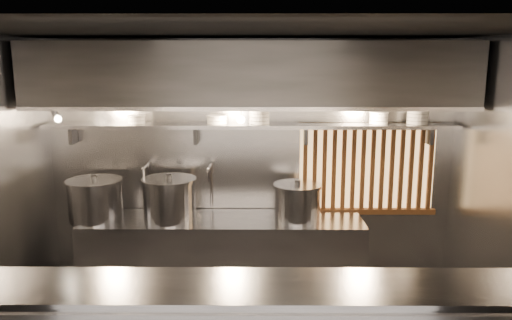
{
  "coord_description": "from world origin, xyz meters",
  "views": [
    {
      "loc": [
        0.09,
        -3.99,
        2.59
      ],
      "look_at": [
        0.06,
        0.55,
        1.66
      ],
      "focal_mm": 35.0,
      "sensor_mm": 36.0,
      "label": 1
    }
  ],
  "objects_px": {
    "stock_pot_left": "(95,199)",
    "stock_pot_right": "(297,202)",
    "stock_pot_mid": "(170,199)",
    "pendant_bulb": "(241,119)",
    "heat_lamp": "(55,113)"
  },
  "relations": [
    {
      "from": "stock_pot_left",
      "to": "stock_pot_right",
      "type": "bearing_deg",
      "value": 0.02
    },
    {
      "from": "stock_pot_left",
      "to": "stock_pot_mid",
      "type": "bearing_deg",
      "value": -0.64
    },
    {
      "from": "stock_pot_left",
      "to": "stock_pot_mid",
      "type": "xyz_separation_m",
      "value": [
        0.79,
        -0.01,
        0.01
      ]
    },
    {
      "from": "pendant_bulb",
      "to": "heat_lamp",
      "type": "bearing_deg",
      "value": -169.0
    },
    {
      "from": "stock_pot_left",
      "to": "stock_pot_mid",
      "type": "height_order",
      "value": "stock_pot_mid"
    },
    {
      "from": "pendant_bulb",
      "to": "stock_pot_left",
      "type": "height_order",
      "value": "pendant_bulb"
    },
    {
      "from": "heat_lamp",
      "to": "pendant_bulb",
      "type": "distance_m",
      "value": 1.83
    },
    {
      "from": "stock_pot_left",
      "to": "pendant_bulb",
      "type": "bearing_deg",
      "value": 3.9
    },
    {
      "from": "stock_pot_right",
      "to": "stock_pot_left",
      "type": "bearing_deg",
      "value": -179.98
    },
    {
      "from": "stock_pot_mid",
      "to": "stock_pot_left",
      "type": "bearing_deg",
      "value": 179.36
    },
    {
      "from": "heat_lamp",
      "to": "pendant_bulb",
      "type": "height_order",
      "value": "heat_lamp"
    },
    {
      "from": "pendant_bulb",
      "to": "stock_pot_right",
      "type": "bearing_deg",
      "value": -9.94
    },
    {
      "from": "pendant_bulb",
      "to": "stock_pot_right",
      "type": "xyz_separation_m",
      "value": [
        0.6,
        -0.1,
        -0.86
      ]
    },
    {
      "from": "stock_pot_left",
      "to": "stock_pot_right",
      "type": "height_order",
      "value": "stock_pot_left"
    },
    {
      "from": "pendant_bulb",
      "to": "stock_pot_left",
      "type": "distance_m",
      "value": 1.77
    }
  ]
}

